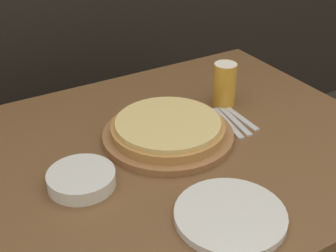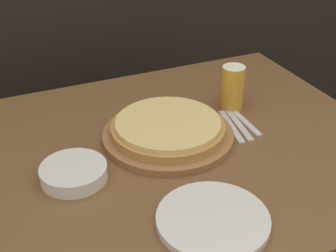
{
  "view_description": "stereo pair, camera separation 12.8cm",
  "coord_description": "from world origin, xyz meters",
  "px_view_note": "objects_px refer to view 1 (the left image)",
  "views": [
    {
      "loc": [
        -0.53,
        -0.9,
        1.46
      ],
      "look_at": [
        0.03,
        0.04,
        0.81
      ],
      "focal_mm": 50.0,
      "sensor_mm": 36.0,
      "label": 1
    },
    {
      "loc": [
        -0.42,
        -0.96,
        1.46
      ],
      "look_at": [
        0.03,
        0.04,
        0.81
      ],
      "focal_mm": 50.0,
      "sensor_mm": 36.0,
      "label": 2
    }
  ],
  "objects_px": {
    "side_bowl": "(81,179)",
    "fork": "(228,123)",
    "beer_glass": "(225,83)",
    "dinner_plate": "(230,216)",
    "dinner_knife": "(234,121)",
    "spoon": "(241,118)",
    "pizza_on_board": "(168,131)"
  },
  "relations": [
    {
      "from": "side_bowl",
      "to": "spoon",
      "type": "bearing_deg",
      "value": 6.25
    },
    {
      "from": "fork",
      "to": "spoon",
      "type": "relative_size",
      "value": 1.17
    },
    {
      "from": "fork",
      "to": "spoon",
      "type": "xyz_separation_m",
      "value": [
        0.05,
        0.0,
        0.0
      ]
    },
    {
      "from": "pizza_on_board",
      "to": "spoon",
      "type": "relative_size",
      "value": 2.33
    },
    {
      "from": "beer_glass",
      "to": "dinner_knife",
      "type": "distance_m",
      "value": 0.13
    },
    {
      "from": "dinner_knife",
      "to": "beer_glass",
      "type": "bearing_deg",
      "value": 71.13
    },
    {
      "from": "side_bowl",
      "to": "dinner_knife",
      "type": "xyz_separation_m",
      "value": [
        0.5,
        0.06,
        -0.02
      ]
    },
    {
      "from": "pizza_on_board",
      "to": "fork",
      "type": "xyz_separation_m",
      "value": [
        0.19,
        -0.02,
        -0.02
      ]
    },
    {
      "from": "dinner_plate",
      "to": "spoon",
      "type": "height_order",
      "value": "dinner_plate"
    },
    {
      "from": "pizza_on_board",
      "to": "dinner_knife",
      "type": "height_order",
      "value": "pizza_on_board"
    },
    {
      "from": "beer_glass",
      "to": "dinner_plate",
      "type": "relative_size",
      "value": 0.55
    },
    {
      "from": "beer_glass",
      "to": "side_bowl",
      "type": "relative_size",
      "value": 0.83
    },
    {
      "from": "pizza_on_board",
      "to": "spoon",
      "type": "distance_m",
      "value": 0.24
    },
    {
      "from": "spoon",
      "to": "dinner_knife",
      "type": "bearing_deg",
      "value": 180.0
    },
    {
      "from": "beer_glass",
      "to": "fork",
      "type": "height_order",
      "value": "beer_glass"
    },
    {
      "from": "dinner_plate",
      "to": "fork",
      "type": "bearing_deg",
      "value": 54.02
    },
    {
      "from": "spoon",
      "to": "dinner_plate",
      "type": "bearing_deg",
      "value": -131.24
    },
    {
      "from": "side_bowl",
      "to": "fork",
      "type": "height_order",
      "value": "side_bowl"
    },
    {
      "from": "dinner_knife",
      "to": "spoon",
      "type": "relative_size",
      "value": 1.18
    },
    {
      "from": "dinner_knife",
      "to": "side_bowl",
      "type": "bearing_deg",
      "value": -173.44
    },
    {
      "from": "dinner_plate",
      "to": "pizza_on_board",
      "type": "bearing_deg",
      "value": 81.94
    },
    {
      "from": "fork",
      "to": "dinner_knife",
      "type": "distance_m",
      "value": 0.02
    },
    {
      "from": "beer_glass",
      "to": "dinner_plate",
      "type": "bearing_deg",
      "value": -124.67
    },
    {
      "from": "beer_glass",
      "to": "spoon",
      "type": "bearing_deg",
      "value": -95.81
    },
    {
      "from": "beer_glass",
      "to": "spoon",
      "type": "xyz_separation_m",
      "value": [
        -0.01,
        -0.1,
        -0.07
      ]
    },
    {
      "from": "dinner_knife",
      "to": "spoon",
      "type": "distance_m",
      "value": 0.03
    },
    {
      "from": "side_bowl",
      "to": "fork",
      "type": "relative_size",
      "value": 0.9
    },
    {
      "from": "fork",
      "to": "beer_glass",
      "type": "bearing_deg",
      "value": 59.81
    },
    {
      "from": "beer_glass",
      "to": "fork",
      "type": "distance_m",
      "value": 0.14
    },
    {
      "from": "beer_glass",
      "to": "dinner_knife",
      "type": "xyz_separation_m",
      "value": [
        -0.04,
        -0.1,
        -0.07
      ]
    },
    {
      "from": "fork",
      "to": "dinner_knife",
      "type": "xyz_separation_m",
      "value": [
        0.02,
        0.0,
        0.0
      ]
    },
    {
      "from": "pizza_on_board",
      "to": "dinner_plate",
      "type": "distance_m",
      "value": 0.35
    }
  ]
}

